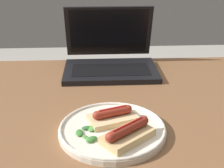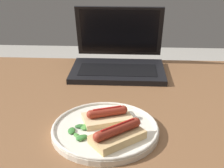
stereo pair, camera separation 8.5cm
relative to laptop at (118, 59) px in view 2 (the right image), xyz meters
The scene contains 6 objects.
desk 0.31m from the laptop, 112.36° to the right, with size 1.17×0.75×0.75m.
laptop is the anchor object (origin of this frame).
plate 0.42m from the laptop, 92.15° to the right, with size 0.25×0.25×0.02m.
sausage_toast_left 0.47m from the laptop, 88.15° to the right, with size 0.13×0.12×0.04m.
sausage_toast_middle 0.39m from the laptop, 91.93° to the right, with size 0.13×0.10×0.04m.
salad_pile 0.45m from the laptop, 99.11° to the right, with size 0.05×0.08×0.01m.
Camera 2 is at (0.14, -0.79, 1.16)m, focal length 50.00 mm.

